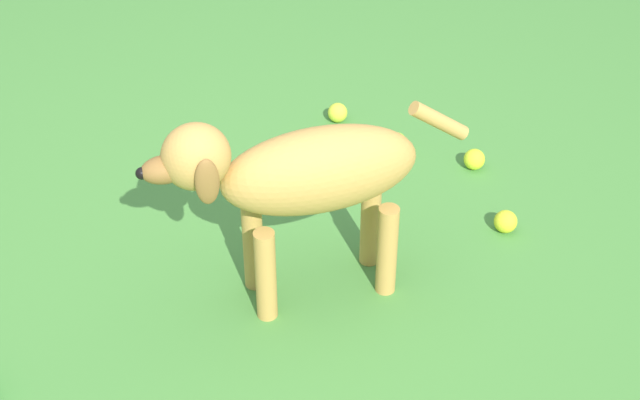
# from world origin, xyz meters

# --- Properties ---
(ground) EXTENTS (14.00, 14.00, 0.00)m
(ground) POSITION_xyz_m (0.00, 0.00, 0.00)
(ground) COLOR #478438
(dog) EXTENTS (0.47, 0.71, 0.55)m
(dog) POSITION_xyz_m (-0.02, 0.13, 0.36)
(dog) COLOR #C69347
(dog) RESTS_ON ground
(tennis_ball_0) EXTENTS (0.07, 0.07, 0.07)m
(tennis_ball_0) POSITION_xyz_m (-0.70, 0.50, 0.03)
(tennis_ball_0) COLOR #D1E32A
(tennis_ball_0) RESTS_ON ground
(tennis_ball_1) EXTENTS (0.07, 0.07, 0.07)m
(tennis_ball_1) POSITION_xyz_m (-0.40, 0.62, 0.03)
(tennis_ball_1) COLOR yellow
(tennis_ball_1) RESTS_ON ground
(tennis_ball_2) EXTENTS (0.07, 0.07, 0.07)m
(tennis_ball_2) POSITION_xyz_m (-0.87, 0.02, 0.03)
(tennis_ball_2) COLOR #CCDA34
(tennis_ball_2) RESTS_ON ground
(tennis_ball_3) EXTENTS (0.07, 0.07, 0.07)m
(tennis_ball_3) POSITION_xyz_m (-0.73, 0.25, 0.03)
(tennis_ball_3) COLOR #C2DF37
(tennis_ball_3) RESTS_ON ground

